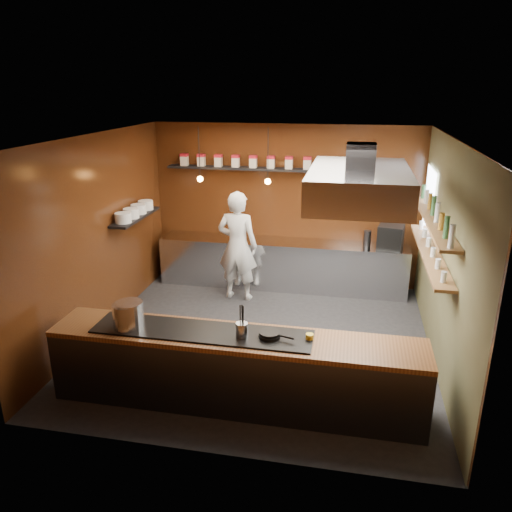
% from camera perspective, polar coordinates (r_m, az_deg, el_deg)
% --- Properties ---
extents(floor, '(5.00, 5.00, 0.00)m').
position_cam_1_polar(floor, '(7.66, 0.51, -9.58)').
color(floor, black).
rests_on(floor, ground).
extents(back_wall, '(5.00, 0.00, 5.00)m').
position_cam_1_polar(back_wall, '(9.44, 3.37, 5.76)').
color(back_wall, '#351509').
rests_on(back_wall, ground).
extents(left_wall, '(0.00, 5.00, 5.00)m').
position_cam_1_polar(left_wall, '(7.89, -17.61, 2.19)').
color(left_wall, '#351509').
rests_on(left_wall, ground).
extents(right_wall, '(0.00, 5.00, 5.00)m').
position_cam_1_polar(right_wall, '(7.06, 20.90, -0.12)').
color(right_wall, '#4A472A').
rests_on(right_wall, ground).
extents(ceiling, '(5.00, 5.00, 0.00)m').
position_cam_1_polar(ceiling, '(6.75, 0.59, 13.37)').
color(ceiling, silver).
rests_on(ceiling, back_wall).
extents(window_pane, '(0.00, 1.00, 1.00)m').
position_cam_1_polar(window_pane, '(8.58, 19.17, 6.11)').
color(window_pane, white).
rests_on(window_pane, right_wall).
extents(prep_counter, '(4.60, 0.65, 0.90)m').
position_cam_1_polar(prep_counter, '(9.43, 2.97, -0.92)').
color(prep_counter, silver).
rests_on(prep_counter, floor).
extents(pass_counter, '(4.40, 0.72, 0.94)m').
position_cam_1_polar(pass_counter, '(6.07, -2.39, -12.83)').
color(pass_counter, '#38383D').
rests_on(pass_counter, floor).
extents(tin_shelf, '(2.60, 0.26, 0.04)m').
position_cam_1_polar(tin_shelf, '(9.33, -2.24, 10.00)').
color(tin_shelf, black).
rests_on(tin_shelf, back_wall).
extents(plate_shelf, '(0.30, 1.40, 0.04)m').
position_cam_1_polar(plate_shelf, '(8.66, -13.62, 4.37)').
color(plate_shelf, black).
rests_on(plate_shelf, left_wall).
extents(bottle_shelf_upper, '(0.26, 2.80, 0.04)m').
position_cam_1_polar(bottle_shelf_upper, '(7.21, 19.68, 3.88)').
color(bottle_shelf_upper, brown).
rests_on(bottle_shelf_upper, right_wall).
extents(bottle_shelf_lower, '(0.26, 2.80, 0.04)m').
position_cam_1_polar(bottle_shelf_lower, '(7.33, 19.27, 0.34)').
color(bottle_shelf_lower, brown).
rests_on(bottle_shelf_lower, right_wall).
extents(extractor_hood, '(1.20, 2.00, 0.72)m').
position_cam_1_polar(extractor_hood, '(6.31, 11.68, 8.04)').
color(extractor_hood, '#38383D').
rests_on(extractor_hood, ceiling).
extents(pendant_left, '(0.10, 0.10, 0.95)m').
position_cam_1_polar(pendant_left, '(8.84, -6.42, 9.07)').
color(pendant_left, black).
rests_on(pendant_left, ceiling).
extents(pendant_right, '(0.10, 0.10, 0.95)m').
position_cam_1_polar(pendant_right, '(8.56, 1.36, 8.86)').
color(pendant_right, black).
rests_on(pendant_right, ceiling).
extents(storage_tins, '(2.43, 0.13, 0.22)m').
position_cam_1_polar(storage_tins, '(9.28, -1.33, 10.78)').
color(storage_tins, beige).
rests_on(storage_tins, tin_shelf).
extents(plate_stacks, '(0.26, 1.16, 0.16)m').
position_cam_1_polar(plate_stacks, '(8.64, -13.67, 5.01)').
color(plate_stacks, white).
rests_on(plate_stacks, plate_shelf).
extents(bottles, '(0.06, 2.66, 0.24)m').
position_cam_1_polar(bottles, '(7.17, 19.80, 4.96)').
color(bottles, silver).
rests_on(bottles, bottle_shelf_upper).
extents(wine_glasses, '(0.07, 2.37, 0.13)m').
position_cam_1_polar(wine_glasses, '(7.31, 19.35, 0.97)').
color(wine_glasses, silver).
rests_on(wine_glasses, bottle_shelf_lower).
extents(stockpot_large, '(0.38, 0.38, 0.32)m').
position_cam_1_polar(stockpot_large, '(6.10, -14.23, -6.51)').
color(stockpot_large, silver).
rests_on(stockpot_large, pass_counter).
extents(stockpot_small, '(0.32, 0.32, 0.30)m').
position_cam_1_polar(stockpot_small, '(6.10, -14.58, -6.65)').
color(stockpot_small, '#B4B6BB').
rests_on(stockpot_small, pass_counter).
extents(utensil_crock, '(0.14, 0.14, 0.18)m').
position_cam_1_polar(utensil_crock, '(5.72, -1.63, -8.46)').
color(utensil_crock, '#B0B2B7').
rests_on(utensil_crock, pass_counter).
extents(frying_pan, '(0.42, 0.26, 0.06)m').
position_cam_1_polar(frying_pan, '(5.75, 1.62, -8.96)').
color(frying_pan, black).
rests_on(frying_pan, pass_counter).
extents(butter_jar, '(0.11, 0.11, 0.08)m').
position_cam_1_polar(butter_jar, '(5.74, 6.14, -9.22)').
color(butter_jar, yellow).
rests_on(butter_jar, pass_counter).
extents(espresso_machine, '(0.49, 0.47, 0.42)m').
position_cam_1_polar(espresso_machine, '(9.12, 15.13, 2.11)').
color(espresso_machine, black).
rests_on(espresso_machine, prep_counter).
extents(chef, '(0.75, 0.53, 1.96)m').
position_cam_1_polar(chef, '(8.75, -2.12, 1.14)').
color(chef, silver).
rests_on(chef, floor).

